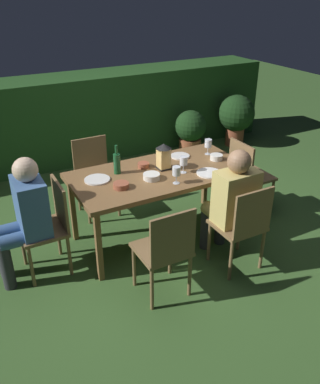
{
  "coord_description": "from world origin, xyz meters",
  "views": [
    {
      "loc": [
        -1.72,
        -3.19,
        2.42
      ],
      "look_at": [
        0.0,
        0.0,
        0.53
      ],
      "focal_mm": 37.92,
      "sensor_mm": 36.0,
      "label": 1
    }
  ],
  "objects": [
    {
      "name": "potted_plant_by_hedge",
      "position": [
        1.5,
        1.8,
        0.39
      ],
      "size": [
        0.48,
        0.48,
        0.69
      ],
      "color": "#9E5133",
      "rests_on": "ground"
    },
    {
      "name": "ground_plane",
      "position": [
        0.0,
        0.0,
        0.0
      ],
      "size": [
        16.0,
        16.0,
        0.0
      ],
      "primitive_type": "plane",
      "color": "#385B28"
    },
    {
      "name": "chair_side_right_a",
      "position": [
        -0.4,
        0.83,
        0.49
      ],
      "size": [
        0.42,
        0.4,
        0.87
      ],
      "color": "brown",
      "rests_on": "ground"
    },
    {
      "name": "lantern_centerpiece",
      "position": [
        0.07,
        0.05,
        0.9
      ],
      "size": [
        0.15,
        0.15,
        0.27
      ],
      "color": "black",
      "rests_on": "dining_table"
    },
    {
      "name": "person_in_mustard",
      "position": [
        0.4,
        -0.64,
        0.64
      ],
      "size": [
        0.38,
        0.47,
        1.15
      ],
      "color": "tan",
      "rests_on": "ground"
    },
    {
      "name": "bowl_olives",
      "position": [
        -0.48,
        -0.14,
        0.78
      ],
      "size": [
        0.14,
        0.14,
        0.05
      ],
      "color": "#9E5138",
      "rests_on": "dining_table"
    },
    {
      "name": "hedge_backdrop",
      "position": [
        0.0,
        2.52,
        0.61
      ],
      "size": [
        6.09,
        0.74,
        1.23
      ],
      "primitive_type": "cube",
      "color": "#234C1E",
      "rests_on": "ground"
    },
    {
      "name": "plate_b",
      "position": [
        0.37,
        0.24,
        0.76
      ],
      "size": [
        0.2,
        0.2,
        0.01
      ],
      "primitive_type": "cylinder",
      "color": "silver",
      "rests_on": "dining_table"
    },
    {
      "name": "dining_table",
      "position": [
        0.0,
        0.0,
        0.69
      ],
      "size": [
        1.76,
        0.88,
        0.75
      ],
      "color": "brown",
      "rests_on": "ground"
    },
    {
      "name": "bowl_bread",
      "position": [
        -0.15,
        -0.11,
        0.78
      ],
      "size": [
        0.16,
        0.16,
        0.05
      ],
      "color": "silver",
      "rests_on": "dining_table"
    },
    {
      "name": "plate_c",
      "position": [
        0.4,
        -0.27,
        0.76
      ],
      "size": [
        0.25,
        0.25,
        0.01
      ],
      "primitive_type": "cylinder",
      "color": "white",
      "rests_on": "dining_table"
    },
    {
      "name": "plate_a",
      "position": [
        -0.61,
        0.11,
        0.76
      ],
      "size": [
        0.24,
        0.24,
        0.01
      ],
      "primitive_type": "cylinder",
      "color": "silver",
      "rests_on": "dining_table"
    },
    {
      "name": "person_in_blue",
      "position": [
        -1.32,
        0.0,
        0.64
      ],
      "size": [
        0.48,
        0.38,
        1.15
      ],
      "color": "#426699",
      "rests_on": "ground"
    },
    {
      "name": "potted_plant_corner",
      "position": [
        2.37,
        1.8,
        0.49
      ],
      "size": [
        0.58,
        0.58,
        0.82
      ],
      "color": "brown",
      "rests_on": "ground"
    },
    {
      "name": "wine_glass_c",
      "position": [
        0.01,
        -0.3,
        0.87
      ],
      "size": [
        0.08,
        0.08,
        0.17
      ],
      "color": "silver",
      "rests_on": "dining_table"
    },
    {
      "name": "bowl_dip",
      "position": [
        -0.1,
        0.17,
        0.78
      ],
      "size": [
        0.12,
        0.12,
        0.05
      ],
      "color": "#9E5138",
      "rests_on": "dining_table"
    },
    {
      "name": "chair_head_far",
      "position": [
        1.13,
        0.0,
        0.49
      ],
      "size": [
        0.4,
        0.42,
        0.87
      ],
      "color": "brown",
      "rests_on": "ground"
    },
    {
      "name": "wine_glass_a",
      "position": [
        0.67,
        0.16,
        0.87
      ],
      "size": [
        0.08,
        0.08,
        0.17
      ],
      "color": "silver",
      "rests_on": "dining_table"
    },
    {
      "name": "chair_side_left_a",
      "position": [
        -0.4,
        -0.83,
        0.49
      ],
      "size": [
        0.42,
        0.4,
        0.87
      ],
      "color": "brown",
      "rests_on": "ground"
    },
    {
      "name": "green_bottle_on_table",
      "position": [
        -0.38,
        0.17,
        0.86
      ],
      "size": [
        0.07,
        0.07,
        0.29
      ],
      "color": "#195128",
      "rests_on": "dining_table"
    },
    {
      "name": "bowl_salad",
      "position": [
        0.66,
        -0.01,
        0.78
      ],
      "size": [
        0.13,
        0.13,
        0.06
      ],
      "color": "silver",
      "rests_on": "dining_table"
    },
    {
      "name": "chair_side_left_b",
      "position": [
        0.4,
        -0.83,
        0.49
      ],
      "size": [
        0.42,
        0.4,
        0.87
      ],
      "color": "brown",
      "rests_on": "ground"
    },
    {
      "name": "chair_head_near",
      "position": [
        -1.13,
        0.0,
        0.49
      ],
      "size": [
        0.4,
        0.42,
        0.87
      ],
      "color": "brown",
      "rests_on": "ground"
    },
    {
      "name": "wine_glass_b",
      "position": [
        0.19,
        -0.12,
        0.87
      ],
      "size": [
        0.08,
        0.08,
        0.17
      ],
      "color": "silver",
      "rests_on": "dining_table"
    }
  ]
}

